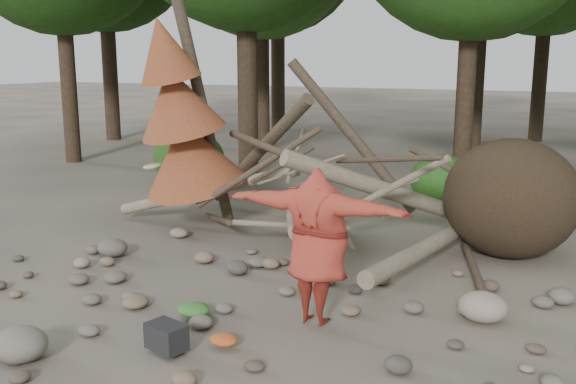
% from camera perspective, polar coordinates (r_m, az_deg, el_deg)
% --- Properties ---
extents(ground, '(120.00, 120.00, 0.00)m').
position_cam_1_polar(ground, '(8.09, -3.55, -11.88)').
color(ground, '#514C44').
rests_on(ground, ground).
extents(deadfall_pile, '(8.55, 5.24, 3.30)m').
position_cam_1_polar(deadfall_pile, '(11.11, 16.19, -0.55)').
color(deadfall_pile, '#332619').
rests_on(deadfall_pile, ground).
extents(dead_conifer, '(2.06, 2.16, 4.35)m').
position_cam_1_polar(dead_conifer, '(11.95, -9.40, 6.26)').
color(dead_conifer, '#4C3F30').
rests_on(dead_conifer, ground).
extents(bush_left, '(1.80, 1.80, 1.44)m').
position_cam_1_polar(bush_left, '(16.60, -8.80, 2.99)').
color(bush_left, '#1F4B14').
rests_on(bush_left, ground).
extents(bush_mid, '(1.40, 1.40, 1.12)m').
position_cam_1_polar(bush_mid, '(14.82, 13.47, 1.10)').
color(bush_mid, '#295F1B').
rests_on(bush_mid, ground).
extents(frisbee_thrower, '(3.64, 0.81, 1.92)m').
position_cam_1_polar(frisbee_thrower, '(7.70, 2.62, -4.84)').
color(frisbee_thrower, '#9F3124').
rests_on(frisbee_thrower, ground).
extents(backpack, '(0.51, 0.41, 0.30)m').
position_cam_1_polar(backpack, '(7.47, -10.74, -12.92)').
color(backpack, black).
rests_on(backpack, ground).
extents(cloth_green, '(0.43, 0.36, 0.16)m').
position_cam_1_polar(cloth_green, '(8.34, -8.40, -10.63)').
color(cloth_green, '#34702D').
rests_on(cloth_green, ground).
extents(cloth_orange, '(0.33, 0.27, 0.12)m').
position_cam_1_polar(cloth_orange, '(7.53, -5.74, -13.28)').
color(cloth_orange, '#B9501F').
rests_on(cloth_orange, ground).
extents(boulder_front_left, '(0.63, 0.57, 0.38)m').
position_cam_1_polar(boulder_front_left, '(7.76, -22.74, -12.37)').
color(boulder_front_left, slate).
rests_on(boulder_front_left, ground).
extents(boulder_mid_right, '(0.62, 0.56, 0.37)m').
position_cam_1_polar(boulder_mid_right, '(8.53, 16.91, -9.73)').
color(boulder_mid_right, gray).
rests_on(boulder_mid_right, ground).
extents(boulder_mid_left, '(0.51, 0.46, 0.31)m').
position_cam_1_polar(boulder_mid_left, '(11.08, -15.33, -4.79)').
color(boulder_mid_left, '#5E584F').
rests_on(boulder_mid_left, ground).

